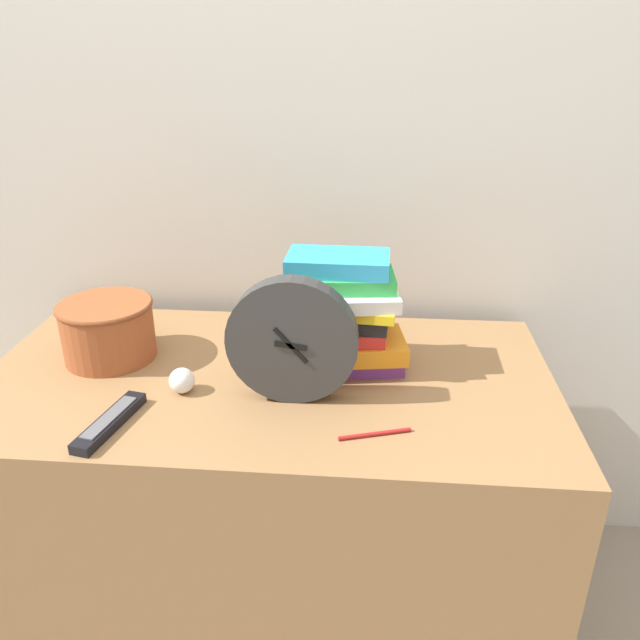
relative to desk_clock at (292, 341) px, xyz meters
name	(u,v)px	position (x,y,z in m)	size (l,w,h in m)	color
wall_back	(287,118)	(-0.07, 0.50, 0.37)	(6.00, 0.04, 2.40)	beige
desk	(272,501)	(-0.07, 0.09, -0.48)	(1.25, 0.67, 0.70)	olive
desk_clock	(292,341)	(0.00, 0.00, 0.00)	(0.26, 0.05, 0.26)	#333333
book_stack	(346,315)	(0.10, 0.15, -0.01)	(0.27, 0.21, 0.26)	#7A3899
basket	(108,328)	(-0.44, 0.15, -0.06)	(0.21, 0.21, 0.14)	#994C28
tv_remote	(110,422)	(-0.33, -0.13, -0.12)	(0.08, 0.20, 0.02)	black
crumpled_paper_ball	(182,381)	(-0.23, 0.01, -0.10)	(0.05, 0.05, 0.05)	white
pen	(375,434)	(0.17, -0.12, -0.13)	(0.14, 0.05, 0.01)	#B21E1E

